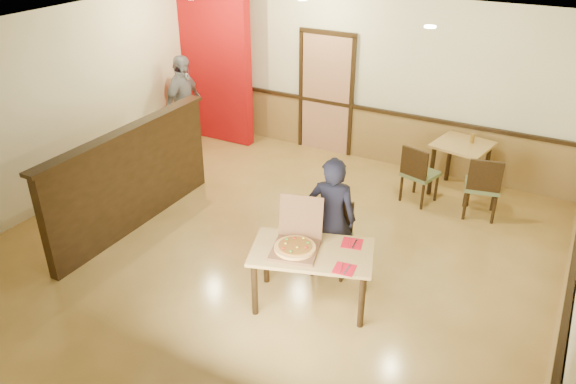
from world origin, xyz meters
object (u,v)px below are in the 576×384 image
at_px(passerby, 183,105).
at_px(main_table, 312,259).
at_px(diner_chair, 333,234).
at_px(side_table, 461,155).
at_px(side_chair_right, 483,185).
at_px(pizza_box, 296,244).
at_px(side_chair_left, 418,172).
at_px(diner, 332,219).
at_px(condiment, 472,138).

bearing_deg(passerby, main_table, -130.91).
bearing_deg(diner_chair, side_table, 62.91).
bearing_deg(side_chair_right, side_table, -64.68).
distance_m(main_table, side_chair_right, 3.15).
height_order(main_table, side_table, side_table).
bearing_deg(passerby, diner_chair, -123.53).
distance_m(side_chair_right, pizza_box, 3.28).
bearing_deg(main_table, side_chair_left, 65.20).
xyz_separation_m(main_table, diner, (-0.04, 0.61, 0.18)).
height_order(main_table, diner_chair, diner_chair).
height_order(diner_chair, passerby, passerby).
relative_size(main_table, side_chair_right, 1.56).
xyz_separation_m(passerby, pizza_box, (3.76, -2.87, -0.09)).
bearing_deg(side_chair_right, passerby, -10.79).
height_order(diner, condiment, diner).
relative_size(side_table, pizza_box, 1.32).
bearing_deg(side_chair_left, diner_chair, 95.44).
relative_size(diner, pizza_box, 2.29).
height_order(side_chair_right, condiment, condiment).
distance_m(diner_chair, side_chair_left, 2.18).
bearing_deg(side_table, passerby, -171.76).
distance_m(side_chair_right, diner, 2.64).
distance_m(main_table, passerby, 4.85).
bearing_deg(diner, condiment, -121.65).
distance_m(diner_chair, side_table, 2.90).
relative_size(diner_chair, side_table, 0.98).
distance_m(main_table, pizza_box, 0.25).
bearing_deg(diner_chair, main_table, -93.50).
bearing_deg(pizza_box, side_table, 60.04).
xyz_separation_m(main_table, pizza_box, (-0.17, -0.05, 0.17)).
bearing_deg(condiment, diner, -107.64).
relative_size(side_table, diner, 0.58).
relative_size(side_chair_left, passerby, 0.53).
xyz_separation_m(diner_chair, side_table, (0.88, 2.76, 0.16)).
relative_size(main_table, side_chair_left, 1.63).
bearing_deg(diner_chair, condiment, 61.49).
distance_m(main_table, side_table, 3.60).
relative_size(side_table, condiment, 6.18).
xyz_separation_m(diner, pizza_box, (-0.13, -0.66, -0.01)).
distance_m(side_chair_right, condiment, 0.88).
relative_size(diner_chair, pizza_box, 1.30).
xyz_separation_m(side_chair_left, condiment, (0.58, 0.71, 0.40)).
distance_m(diner, passerby, 4.48).
distance_m(side_table, pizza_box, 3.69).
height_order(diner, passerby, passerby).
distance_m(diner_chair, pizza_box, 0.85).
relative_size(main_table, pizza_box, 2.18).
distance_m(diner, condiment, 3.14).
bearing_deg(main_table, condiment, 57.59).
bearing_deg(side_chair_left, diner, 96.96).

